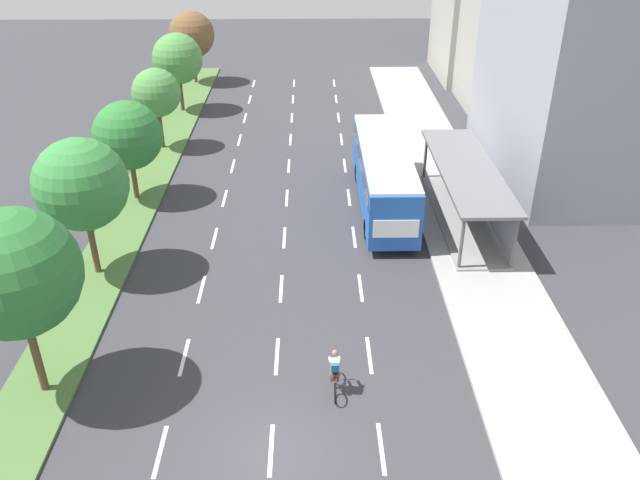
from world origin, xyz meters
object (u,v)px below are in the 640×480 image
object	(u,v)px
bus	(384,172)
median_tree_second	(81,185)
median_tree_third	(128,136)
median_tree_fourth	(156,93)
median_tree_farthest	(192,35)
cyclist	(335,373)
bus_shelter	(470,188)
median_tree_nearest	(14,274)
median_tree_fifth	(178,59)

from	to	relation	value
bus	median_tree_second	xyz separation A→B (m)	(-13.63, -6.59, 2.37)
median_tree_third	median_tree_fourth	bearing A→B (deg)	90.33
bus	median_tree_second	distance (m)	15.32
bus	median_tree_fourth	distance (m)	16.34
median_tree_second	median_tree_farthest	size ratio (longest dim) A/B	1.07
median_tree_third	median_tree_farthest	size ratio (longest dim) A/B	0.93
cyclist	median_tree_fourth	bearing A→B (deg)	114.35
median_tree_second	median_tree_third	distance (m)	7.73
bus_shelter	median_tree_farthest	size ratio (longest dim) A/B	1.86
median_tree_second	median_tree_fourth	size ratio (longest dim) A/B	1.22
median_tree_nearest	median_tree_second	bearing A→B (deg)	92.22
cyclist	median_tree_fifth	bearing A→B (deg)	108.73
median_tree_second	bus	bearing A→B (deg)	25.81
cyclist	median_tree_fifth	distance (m)	32.84
median_tree_second	cyclist	bearing A→B (deg)	-36.85
median_tree_second	median_tree_nearest	bearing A→B (deg)	-87.78
bus	median_tree_third	bearing A→B (deg)	175.36
median_tree_third	median_tree_fourth	size ratio (longest dim) A/B	1.06
bus	median_tree_fourth	world-z (taller)	median_tree_fourth
median_tree_second	median_tree_third	size ratio (longest dim) A/B	1.15
median_tree_nearest	median_tree_farthest	bearing A→B (deg)	90.68
median_tree_nearest	median_tree_second	size ratio (longest dim) A/B	1.09
bus_shelter	median_tree_second	bearing A→B (deg)	-164.64
bus_shelter	cyclist	distance (m)	14.82
bus_shelter	median_tree_fifth	bearing A→B (deg)	134.59
median_tree_second	median_tree_fourth	world-z (taller)	median_tree_second
median_tree_fourth	median_tree_fifth	bearing A→B (deg)	89.76
cyclist	median_tree_third	xyz separation A→B (m)	(-10.48, 15.56, 2.97)
bus_shelter	median_tree_nearest	distance (m)	21.87
bus	median_tree_nearest	world-z (taller)	median_tree_nearest
median_tree_third	median_tree_farthest	distance (m)	23.09
cyclist	median_tree_second	world-z (taller)	median_tree_second
bus_shelter	median_tree_fourth	world-z (taller)	median_tree_fourth
median_tree_nearest	median_tree_third	world-z (taller)	median_tree_nearest
median_tree_fourth	median_tree_nearest	bearing A→B (deg)	-89.17
median_tree_nearest	cyclist	bearing A→B (deg)	-0.93
bus_shelter	median_tree_fifth	world-z (taller)	median_tree_fifth
median_tree_fifth	median_tree_farthest	size ratio (longest dim) A/B	0.97
median_tree_nearest	median_tree_third	size ratio (longest dim) A/B	1.26
cyclist	median_tree_third	size ratio (longest dim) A/B	0.33
bus	median_tree_second	size ratio (longest dim) A/B	1.78
median_tree_fourth	median_tree_second	bearing A→B (deg)	-89.86
median_tree_nearest	median_tree_second	xyz separation A→B (m)	(-0.30, 7.70, -0.46)
bus_shelter	bus	distance (m)	4.60
median_tree_fifth	median_tree_fourth	bearing A→B (deg)	-90.24
median_tree_farthest	bus_shelter	bearing A→B (deg)	-55.08
bus	median_tree_farthest	world-z (taller)	median_tree_farthest
median_tree_fifth	cyclist	bearing A→B (deg)	-71.27
median_tree_fourth	median_tree_farthest	distance (m)	15.40
bus_shelter	bus	world-z (taller)	bus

